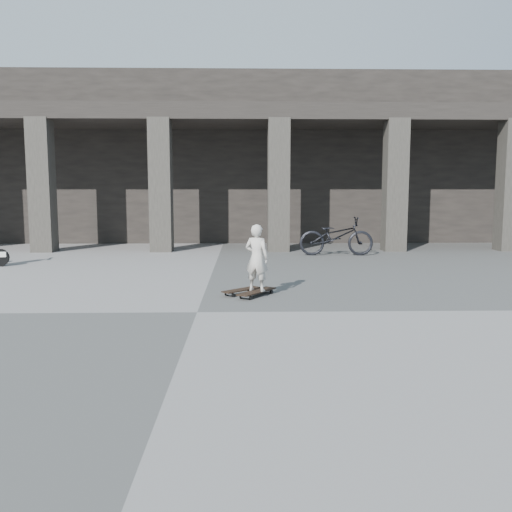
{
  "coord_description": "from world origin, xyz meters",
  "views": [
    {
      "loc": [
        0.7,
        -8.08,
        1.82
      ],
      "look_at": [
        0.94,
        1.75,
        0.65
      ],
      "focal_mm": 38.0,
      "sensor_mm": 36.0,
      "label": 1
    }
  ],
  "objects_px": {
    "child": "(257,258)",
    "bicycle": "(336,236)",
    "longboard": "(257,292)",
    "skateboard_spare": "(241,290)"
  },
  "relations": [
    {
      "from": "bicycle",
      "to": "longboard",
      "type": "bearing_deg",
      "value": 160.01
    },
    {
      "from": "skateboard_spare",
      "to": "child",
      "type": "bearing_deg",
      "value": -76.66
    },
    {
      "from": "skateboard_spare",
      "to": "child",
      "type": "distance_m",
      "value": 0.69
    },
    {
      "from": "longboard",
      "to": "skateboard_spare",
      "type": "relative_size",
      "value": 1.27
    },
    {
      "from": "longboard",
      "to": "skateboard_spare",
      "type": "xyz_separation_m",
      "value": [
        -0.27,
        0.17,
        -0.0
      ]
    },
    {
      "from": "skateboard_spare",
      "to": "child",
      "type": "height_order",
      "value": "child"
    },
    {
      "from": "child",
      "to": "bicycle",
      "type": "height_order",
      "value": "child"
    },
    {
      "from": "child",
      "to": "bicycle",
      "type": "relative_size",
      "value": 0.56
    },
    {
      "from": "longboard",
      "to": "child",
      "type": "distance_m",
      "value": 0.6
    },
    {
      "from": "longboard",
      "to": "bicycle",
      "type": "xyz_separation_m",
      "value": [
        2.43,
        6.05,
        0.48
      ]
    }
  ]
}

